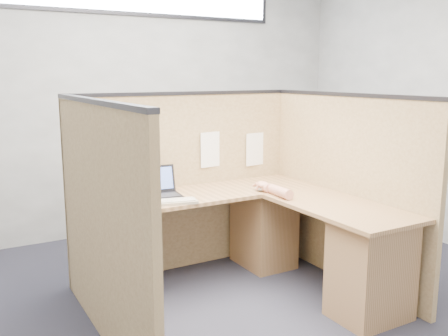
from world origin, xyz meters
TOP-DOWN VIEW (x-y plane):
  - floor at (0.00, 0.00)m, footprint 5.00×5.00m
  - wall_back at (0.00, 2.25)m, footprint 5.00×0.00m
  - cubicle_partitions at (0.00, 0.43)m, footprint 2.06×1.83m
  - l_desk at (0.18, 0.29)m, footprint 1.95×1.75m
  - laptop at (-0.37, 0.74)m, footprint 0.34×0.33m
  - keyboard at (-0.38, 0.48)m, footprint 0.43×0.23m
  - mouse at (0.44, 0.48)m, footprint 0.14×0.10m
  - hand_forearm at (0.45, 0.32)m, footprint 0.12×0.42m
  - blue_poster at (-0.88, 0.97)m, footprint 0.19×0.02m
  - american_flag at (-0.69, 0.96)m, footprint 0.20×0.01m
  - file_holder at (-0.42, 0.94)m, footprint 0.23×0.05m
  - paper_left at (0.25, 0.97)m, footprint 0.24×0.03m
  - paper_right at (0.71, 0.97)m, footprint 0.23×0.03m

SIDE VIEW (x-z plane):
  - floor at x=0.00m, z-range 0.00..0.00m
  - l_desk at x=0.18m, z-range 0.03..0.76m
  - keyboard at x=-0.38m, z-range 0.73..0.76m
  - mouse at x=0.44m, z-range 0.73..0.78m
  - cubicle_partitions at x=0.00m, z-range 0.00..1.53m
  - hand_forearm at x=0.45m, z-range 0.73..0.82m
  - laptop at x=-0.37m, z-range 0.67..0.90m
  - paper_right at x=0.71m, z-range 0.84..1.14m
  - paper_left at x=0.25m, z-range 0.87..1.18m
  - file_holder at x=-0.42m, z-range 0.89..1.18m
  - blue_poster at x=-0.88m, z-range 1.12..1.37m
  - american_flag at x=-0.69m, z-range 1.09..1.44m
  - wall_back at x=0.00m, z-range -1.10..3.90m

